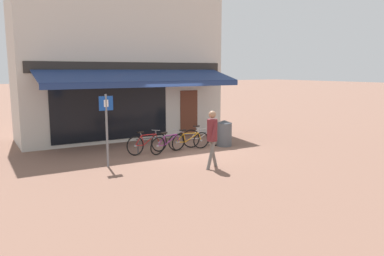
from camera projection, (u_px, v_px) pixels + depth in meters
name	position (u px, v px, depth m)	size (l,w,h in m)	color
ground_plane	(186.00, 150.00, 14.33)	(160.00, 160.00, 0.00)	brown
shop_front	(121.00, 68.00, 16.92)	(8.97, 4.90, 6.28)	beige
bike_rack_rail	(176.00, 138.00, 14.30)	(3.22, 0.04, 0.57)	#47494F
bicycle_red	(147.00, 143.00, 13.66)	(1.72, 0.54, 0.85)	black
bicycle_purple	(168.00, 143.00, 13.75)	(1.71, 0.63, 0.84)	black
bicycle_orange	(189.00, 141.00, 14.31)	(1.67, 0.52, 0.80)	black
bicycle_silver	(203.00, 137.00, 14.89)	(1.74, 0.51, 0.88)	black
pedestrian_adult	(212.00, 133.00, 11.53)	(0.58, 0.58, 1.81)	slate
litter_bin	(224.00, 133.00, 14.99)	(0.61, 0.61, 1.05)	#515459
parking_sign	(107.00, 123.00, 11.61)	(0.44, 0.07, 2.29)	slate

